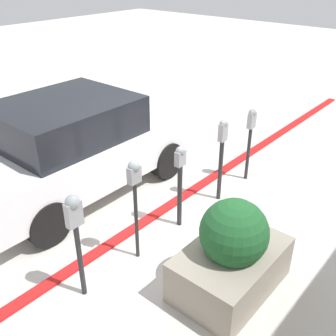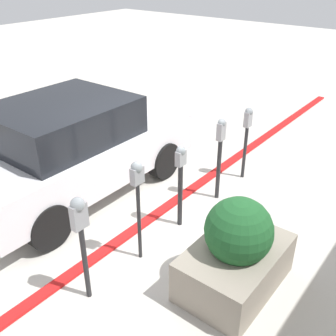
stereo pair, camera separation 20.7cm
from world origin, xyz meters
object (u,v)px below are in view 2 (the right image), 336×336
(parking_meter_fourth, at_px, (220,148))
(parking_meter_farthest, at_px, (247,130))
(parking_meter_middle, at_px, (180,175))
(parked_car_front, at_px, (71,146))
(planter_box, at_px, (236,253))
(parking_meter_second, at_px, (138,188))
(parking_meter_nearest, at_px, (81,227))

(parking_meter_fourth, relative_size, parking_meter_farthest, 1.05)
(parking_meter_middle, xyz_separation_m, parked_car_front, (-0.31, 2.02, -0.01))
(parking_meter_fourth, xyz_separation_m, parking_meter_farthest, (0.89, 0.00, 0.02))
(planter_box, bearing_deg, parking_meter_fourth, 37.91)
(parking_meter_second, bearing_deg, parking_meter_nearest, 178.83)
(parking_meter_nearest, relative_size, parked_car_front, 0.34)
(parking_meter_fourth, bearing_deg, parking_meter_nearest, 179.39)
(parking_meter_second, xyz_separation_m, planter_box, (0.33, -1.25, -0.59))
(parking_meter_second, distance_m, parking_meter_middle, 0.96)
(parking_meter_second, bearing_deg, parking_meter_middle, 1.69)
(parking_meter_nearest, bearing_deg, parking_meter_middle, 0.27)
(parking_meter_nearest, height_order, parked_car_front, parked_car_front)
(parking_meter_nearest, height_order, parking_meter_fourth, parking_meter_fourth)
(parked_car_front, bearing_deg, parking_meter_second, -107.06)
(parking_meter_second, relative_size, parking_meter_farthest, 1.08)
(parking_meter_second, relative_size, parking_meter_middle, 1.11)
(parking_meter_middle, bearing_deg, parking_meter_farthest, -1.09)
(parking_meter_farthest, xyz_separation_m, parked_car_front, (-2.21, 2.06, -0.10))
(parking_meter_middle, xyz_separation_m, planter_box, (-0.60, -1.28, -0.35))
(parking_meter_second, distance_m, parking_meter_farthest, 2.82)
(parking_meter_nearest, height_order, parking_meter_middle, parking_meter_nearest)
(parking_meter_fourth, relative_size, parked_car_front, 0.35)
(parking_meter_farthest, relative_size, planter_box, 0.95)
(planter_box, xyz_separation_m, parked_car_front, (0.28, 3.30, 0.33))
(parking_meter_middle, relative_size, parked_car_front, 0.32)
(parking_meter_nearest, distance_m, parking_meter_middle, 1.84)
(parking_meter_farthest, distance_m, planter_box, 2.82)
(parking_meter_second, relative_size, planter_box, 1.03)
(planter_box, height_order, parked_car_front, parked_car_front)
(parking_meter_nearest, bearing_deg, parked_car_front, 53.22)
(parking_meter_nearest, distance_m, planter_box, 1.84)
(parking_meter_middle, height_order, parking_meter_fourth, parking_meter_fourth)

